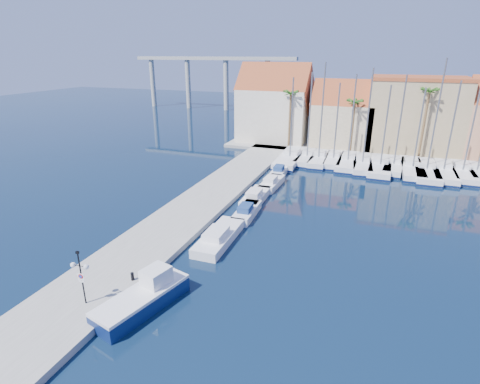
# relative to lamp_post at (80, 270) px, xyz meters

# --- Properties ---
(ground) EXTENTS (260.00, 260.00, 0.00)m
(ground) POSITION_rel_lamp_post_xyz_m (8.10, 3.52, -2.96)
(ground) COLOR black
(ground) RESTS_ON ground
(quay_west) EXTENTS (6.00, 77.00, 0.50)m
(quay_west) POSITION_rel_lamp_post_xyz_m (-0.90, 17.02, -2.71)
(quay_west) COLOR gray
(quay_west) RESTS_ON ground
(shore_north) EXTENTS (54.00, 16.00, 0.50)m
(shore_north) POSITION_rel_lamp_post_xyz_m (18.10, 51.52, -2.71)
(shore_north) COLOR gray
(shore_north) RESTS_ON ground
(lamp_post) EXTENTS (1.27, 0.43, 3.74)m
(lamp_post) POSITION_rel_lamp_post_xyz_m (0.00, 0.00, 0.00)
(lamp_post) COLOR black
(lamp_post) RESTS_ON quay_west
(bollard) EXTENTS (0.23, 0.23, 0.57)m
(bollard) POSITION_rel_lamp_post_xyz_m (1.24, 3.21, -2.17)
(bollard) COLOR black
(bollard) RESTS_ON quay_west
(fishing_boat) EXTENTS (3.73, 6.85, 2.28)m
(fishing_boat) POSITION_rel_lamp_post_xyz_m (3.35, 1.55, -2.20)
(fishing_boat) COLOR #0D1F51
(fishing_boat) RESTS_ON ground
(motorboat_west_0) EXTENTS (2.39, 7.13, 1.40)m
(motorboat_west_0) POSITION_rel_lamp_post_xyz_m (4.26, 11.36, -2.45)
(motorboat_west_0) COLOR white
(motorboat_west_0) RESTS_ON ground
(motorboat_west_1) EXTENTS (1.93, 5.36, 1.40)m
(motorboat_west_1) POSITION_rel_lamp_post_xyz_m (4.67, 17.33, -2.45)
(motorboat_west_1) COLOR white
(motorboat_west_1) RESTS_ON ground
(motorboat_west_2) EXTENTS (2.09, 6.15, 1.40)m
(motorboat_west_2) POSITION_rel_lamp_post_xyz_m (4.18, 21.59, -2.45)
(motorboat_west_2) COLOR white
(motorboat_west_2) RESTS_ON ground
(motorboat_west_3) EXTENTS (1.96, 5.66, 1.40)m
(motorboat_west_3) POSITION_rel_lamp_post_xyz_m (4.55, 26.77, -2.45)
(motorboat_west_3) COLOR white
(motorboat_west_3) RESTS_ON ground
(motorboat_west_4) EXTENTS (1.84, 5.25, 1.40)m
(motorboat_west_4) POSITION_rel_lamp_post_xyz_m (4.21, 31.76, -2.45)
(motorboat_west_4) COLOR white
(motorboat_west_4) RESTS_ON ground
(sailboat_0) EXTENTS (3.38, 11.84, 12.26)m
(sailboat_0) POSITION_rel_lamp_post_xyz_m (4.02, 38.97, -2.40)
(sailboat_0) COLOR white
(sailboat_0) RESTS_ON ground
(sailboat_1) EXTENTS (3.02, 8.88, 12.96)m
(sailboat_1) POSITION_rel_lamp_post_xyz_m (6.48, 39.81, -2.34)
(sailboat_1) COLOR white
(sailboat_1) RESTS_ON ground
(sailboat_2) EXTENTS (2.69, 9.11, 14.28)m
(sailboat_2) POSITION_rel_lamp_post_xyz_m (8.16, 39.72, -2.32)
(sailboat_2) COLOR white
(sailboat_2) RESTS_ON ground
(sailboat_3) EXTENTS (2.61, 8.84, 11.59)m
(sailboat_3) POSITION_rel_lamp_post_xyz_m (10.28, 40.07, -2.36)
(sailboat_3) COLOR white
(sailboat_3) RESTS_ON ground
(sailboat_4) EXTENTS (2.78, 10.10, 12.79)m
(sailboat_4) POSITION_rel_lamp_post_xyz_m (12.39, 39.75, -2.37)
(sailboat_4) COLOR white
(sailboat_4) RESTS_ON ground
(sailboat_5) EXTENTS (3.38, 9.97, 13.65)m
(sailboat_5) POSITION_rel_lamp_post_xyz_m (14.39, 39.19, -2.35)
(sailboat_5) COLOR white
(sailboat_5) RESTS_ON ground
(sailboat_6) EXTENTS (3.16, 11.11, 11.57)m
(sailboat_6) POSITION_rel_lamp_post_xyz_m (16.85, 39.03, -2.39)
(sailboat_6) COLOR white
(sailboat_6) RESTS_ON ground
(sailboat_7) EXTENTS (3.15, 9.22, 12.80)m
(sailboat_7) POSITION_rel_lamp_post_xyz_m (18.62, 39.68, -2.35)
(sailboat_7) COLOR white
(sailboat_7) RESTS_ON ground
(sailboat_8) EXTENTS (3.16, 10.91, 11.35)m
(sailboat_8) POSITION_rel_lamp_post_xyz_m (20.96, 39.41, -2.40)
(sailboat_8) COLOR white
(sailboat_8) RESTS_ON ground
(sailboat_9) EXTENTS (3.01, 11.39, 14.91)m
(sailboat_9) POSITION_rel_lamp_post_xyz_m (22.68, 38.96, -2.36)
(sailboat_9) COLOR white
(sailboat_9) RESTS_ON ground
(sailboat_10) EXTENTS (2.91, 10.79, 12.29)m
(sailboat_10) POSITION_rel_lamp_post_xyz_m (24.76, 39.41, -2.38)
(sailboat_10) COLOR white
(sailboat_10) RESTS_ON ground
(sailboat_11) EXTENTS (2.68, 10.07, 11.73)m
(sailboat_11) POSITION_rel_lamp_post_xyz_m (27.08, 40.00, -2.38)
(sailboat_11) COLOR white
(sailboat_11) RESTS_ON ground
(sailboat_12) EXTENTS (2.20, 8.28, 12.25)m
(sailboat_12) POSITION_rel_lamp_post_xyz_m (28.80, 40.32, -2.34)
(sailboat_12) COLOR white
(sailboat_12) RESTS_ON ground
(building_0) EXTENTS (12.30, 9.00, 13.50)m
(building_0) POSITION_rel_lamp_post_xyz_m (-1.90, 50.52, 3.57)
(building_0) COLOR beige
(building_0) RESTS_ON shore_north
(building_1) EXTENTS (10.30, 8.00, 11.00)m
(building_1) POSITION_rel_lamp_post_xyz_m (10.10, 50.52, 2.34)
(building_1) COLOR tan
(building_1) RESTS_ON shore_north
(building_2) EXTENTS (14.20, 10.20, 11.50)m
(building_2) POSITION_rel_lamp_post_xyz_m (21.10, 51.52, 3.30)
(building_2) COLOR tan
(building_2) RESTS_ON shore_north
(palm_0) EXTENTS (2.60, 2.60, 10.15)m
(palm_0) POSITION_rel_lamp_post_xyz_m (2.10, 45.52, 6.12)
(palm_0) COLOR brown
(palm_0) RESTS_ON shore_north
(palm_1) EXTENTS (2.60, 2.60, 9.15)m
(palm_1) POSITION_rel_lamp_post_xyz_m (12.10, 45.52, 5.18)
(palm_1) COLOR brown
(palm_1) RESTS_ON shore_north
(palm_2) EXTENTS (2.60, 2.60, 11.15)m
(palm_2) POSITION_rel_lamp_post_xyz_m (22.10, 45.52, 7.06)
(palm_2) COLOR brown
(palm_2) RESTS_ON shore_north
(viaduct) EXTENTS (48.00, 2.20, 14.45)m
(viaduct) POSITION_rel_lamp_post_xyz_m (-30.98, 85.52, 7.29)
(viaduct) COLOR #9E9E99
(viaduct) RESTS_ON ground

